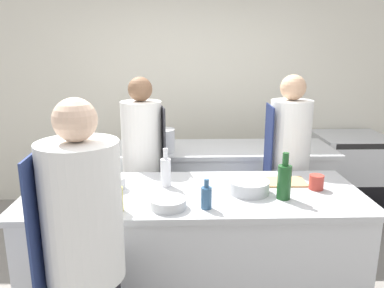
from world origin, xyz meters
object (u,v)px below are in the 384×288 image
at_px(bowl_wooden_salad, 168,203).
at_px(bottle_vinegar, 86,175).
at_px(oven_range, 348,173).
at_px(cup, 316,182).
at_px(bottle_cooking_oil, 284,181).
at_px(chef_at_stove, 143,171).
at_px(bowl_prep_small, 249,187).
at_px(stockpot, 161,141).
at_px(chef_at_prep_near, 86,264).
at_px(bottle_wine, 166,171).
at_px(bottle_olive_oil, 206,197).
at_px(bottle_sauce, 116,198).
at_px(chef_at_pass_far, 287,172).
at_px(bowl_mixing_large, 113,183).
at_px(bowl_ceramic_blue, 74,177).

bearing_deg(bowl_wooden_salad, bottle_vinegar, 151.44).
relative_size(oven_range, cup, 8.81).
bearing_deg(bottle_cooking_oil, chef_at_stove, 139.74).
height_order(bowl_prep_small, cup, cup).
relative_size(bowl_prep_small, stockpot, 1.04).
distance_m(chef_at_prep_near, bottle_wine, 0.95).
xyz_separation_m(chef_at_stove, bowl_prep_small, (0.79, -0.74, 0.13)).
distance_m(bottle_olive_oil, bottle_cooking_oil, 0.54).
distance_m(bottle_sauce, stockpot, 1.35).
height_order(chef_at_pass_far, bottle_vinegar, chef_at_pass_far).
relative_size(bowl_mixing_large, bowl_ceramic_blue, 0.73).
relative_size(chef_at_prep_near, cup, 16.18).
xyz_separation_m(bowl_mixing_large, bowl_wooden_salad, (0.39, -0.33, -0.01)).
distance_m(oven_range, bottle_olive_oil, 2.75).
bearing_deg(bowl_wooden_salad, bowl_prep_small, 23.57).
relative_size(oven_range, bottle_wine, 3.24).
relative_size(bottle_olive_oil, bottle_cooking_oil, 0.61).
distance_m(oven_range, bottle_vinegar, 3.16).
bearing_deg(bowl_mixing_large, oven_range, 33.97).
height_order(bottle_sauce, bowl_prep_small, bottle_sauce).
bearing_deg(bottle_sauce, bowl_ceramic_blue, 126.33).
distance_m(chef_at_pass_far, bottle_olive_oil, 1.20).
relative_size(chef_at_prep_near, stockpot, 6.24).
relative_size(bottle_sauce, stockpot, 0.78).
xyz_separation_m(chef_at_pass_far, cup, (0.03, -0.61, 0.13)).
bearing_deg(cup, bottle_vinegar, 179.27).
relative_size(chef_at_prep_near, bowl_wooden_salad, 7.39).
xyz_separation_m(chef_at_prep_near, bowl_wooden_salad, (0.40, 0.47, 0.12)).
bearing_deg(chef_at_pass_far, bottle_cooking_oil, 164.93).
distance_m(bottle_wine, cup, 1.06).
bearing_deg(oven_range, bottle_cooking_oil, -125.08).
distance_m(bowl_prep_small, bowl_wooden_salad, 0.59).
distance_m(bowl_mixing_large, bowl_wooden_salad, 0.52).
bearing_deg(bottle_olive_oil, oven_range, 47.66).
bearing_deg(bottle_vinegar, bottle_sauce, -52.84).
xyz_separation_m(bowl_mixing_large, bowl_ceramic_blue, (-0.32, 0.19, -0.02)).
xyz_separation_m(bottle_sauce, bowl_ceramic_blue, (-0.40, 0.55, -0.06)).
bearing_deg(bottle_sauce, stockpot, 81.39).
height_order(bottle_cooking_oil, bowl_ceramic_blue, bottle_cooking_oil).
height_order(chef_at_prep_near, chef_at_stove, chef_at_prep_near).
height_order(bottle_cooking_oil, cup, bottle_cooking_oil).
bearing_deg(oven_range, chef_at_stove, -156.41).
bearing_deg(bowl_wooden_salad, bottle_wine, 94.26).
height_order(bowl_ceramic_blue, stockpot, stockpot).
xyz_separation_m(bottle_sauce, bowl_mixing_large, (-0.08, 0.36, -0.04)).
height_order(oven_range, bottle_vinegar, bottle_vinegar).
relative_size(bottle_wine, cup, 2.72).
distance_m(oven_range, chef_at_stove, 2.54).
bearing_deg(bottle_olive_oil, chef_at_prep_near, -143.82).
relative_size(bottle_cooking_oil, bowl_mixing_large, 1.84).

